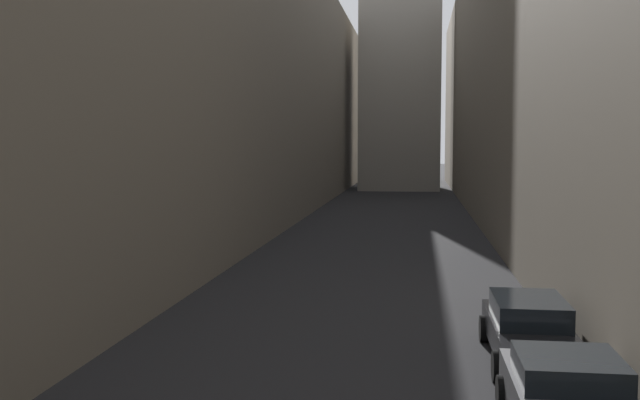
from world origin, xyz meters
name	(u,v)px	position (x,y,z in m)	size (l,w,h in m)	color
ground_plane	(384,228)	(0.00, 48.00, 0.00)	(264.00, 264.00, 0.00)	#232326
building_block_left	(205,77)	(-11.20, 50.00, 9.05)	(11.41, 108.00, 18.10)	gray
building_block_right	(611,61)	(12.86, 50.00, 9.63)	(14.72, 108.00, 19.25)	#756B5B
parked_car_right_third	(570,399)	(4.40, 17.95, 0.74)	(2.06, 4.23, 1.42)	#4C4C51
parked_car_right_far	(529,328)	(4.40, 22.48, 0.77)	(1.91, 4.57, 1.46)	black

